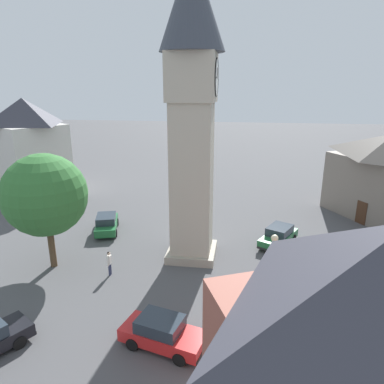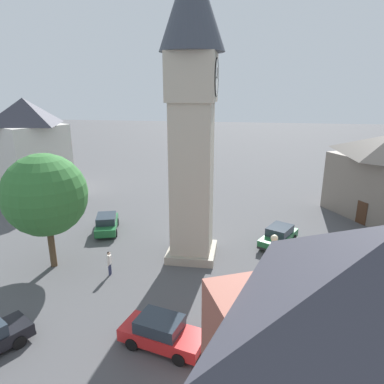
{
  "view_description": "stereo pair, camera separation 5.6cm",
  "coord_description": "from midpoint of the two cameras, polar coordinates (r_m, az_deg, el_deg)",
  "views": [
    {
      "loc": [
        22.92,
        3.38,
        12.09
      ],
      "look_at": [
        0.0,
        0.0,
        4.96
      ],
      "focal_mm": 32.3,
      "sensor_mm": 36.0,
      "label": 1
    },
    {
      "loc": [
        22.92,
        3.44,
        12.09
      ],
      "look_at": [
        0.0,
        0.0,
        4.96
      ],
      "focal_mm": 32.3,
      "sensor_mm": 36.0,
      "label": 2
    }
  ],
  "objects": [
    {
      "name": "building_corner_back",
      "position": [
        42.03,
        -25.44,
        6.52
      ],
      "size": [
        9.33,
        9.69,
        10.91
      ],
      "color": "beige",
      "rests_on": "ground"
    },
    {
      "name": "pedestrian",
      "position": [
        23.9,
        -13.56,
        -11.04
      ],
      "size": [
        0.56,
        0.22,
        1.69
      ],
      "color": "#2D3351",
      "rests_on": "ground"
    },
    {
      "name": "tree",
      "position": [
        24.69,
        -23.16,
        -0.48
      ],
      "size": [
        5.51,
        5.51,
        7.98
      ],
      "color": "brown",
      "rests_on": "ground"
    },
    {
      "name": "clock_tower",
      "position": [
        23.18,
        -0.07,
        16.27
      ],
      "size": [
        4.17,
        4.17,
        20.13
      ],
      "color": "#A59C89",
      "rests_on": "ground"
    },
    {
      "name": "car_white_side",
      "position": [
        17.95,
        -5.0,
        -22.1
      ],
      "size": [
        2.66,
        4.42,
        1.53
      ],
      "color": "red",
      "rests_on": "ground"
    },
    {
      "name": "lamp_post",
      "position": [
        18.17,
        13.07,
        -11.84
      ],
      "size": [
        0.36,
        0.36,
        5.14
      ],
      "color": "black",
      "rests_on": "ground"
    },
    {
      "name": "car_black_far",
      "position": [
        28.29,
        14.06,
        -7.04
      ],
      "size": [
        4.44,
        3.42,
        1.53
      ],
      "color": "#236B38",
      "rests_on": "ground"
    },
    {
      "name": "car_red_corner",
      "position": [
        30.78,
        -13.97,
        -5.02
      ],
      "size": [
        4.44,
        2.83,
        1.53
      ],
      "color": "#236B38",
      "rests_on": "ground"
    },
    {
      "name": "ground_plane",
      "position": [
        26.14,
        -0.06,
        -10.44
      ],
      "size": [
        200.0,
        200.0,
        0.0
      ],
      "primitive_type": "plane",
      "color": "#4C4C4F"
    }
  ]
}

